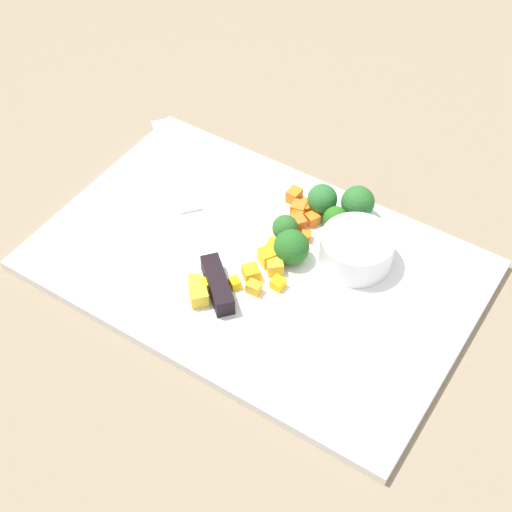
# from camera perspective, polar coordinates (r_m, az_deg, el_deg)

# --- Properties ---
(ground_plane) EXTENTS (4.00, 4.00, 0.00)m
(ground_plane) POSITION_cam_1_polar(r_m,az_deg,el_deg) (0.92, 0.00, -0.91)
(ground_plane) COLOR gray
(cutting_board) EXTENTS (0.50, 0.33, 0.01)m
(cutting_board) POSITION_cam_1_polar(r_m,az_deg,el_deg) (0.92, 0.00, -0.67)
(cutting_board) COLOR white
(cutting_board) RESTS_ON ground_plane
(prep_bowl) EXTENTS (0.09, 0.09, 0.04)m
(prep_bowl) POSITION_cam_1_polar(r_m,az_deg,el_deg) (0.91, 7.34, 0.47)
(prep_bowl) COLOR white
(prep_bowl) RESTS_ON cutting_board
(chef_knife) EXTENTS (0.29, 0.25, 0.02)m
(chef_knife) POSITION_cam_1_polar(r_m,az_deg,el_deg) (0.92, -3.87, 0.93)
(chef_knife) COLOR silver
(chef_knife) RESTS_ON cutting_board
(carrot_dice_0) EXTENTS (0.02, 0.02, 0.01)m
(carrot_dice_0) POSITION_cam_1_polar(r_m,az_deg,el_deg) (0.92, 1.98, 0.61)
(carrot_dice_0) COLOR orange
(carrot_dice_0) RESTS_ON cutting_board
(carrot_dice_1) EXTENTS (0.02, 0.02, 0.01)m
(carrot_dice_1) POSITION_cam_1_polar(r_m,az_deg,el_deg) (0.93, 1.98, 1.24)
(carrot_dice_1) COLOR orange
(carrot_dice_1) RESTS_ON cutting_board
(carrot_dice_2) EXTENTS (0.02, 0.02, 0.01)m
(carrot_dice_2) POSITION_cam_1_polar(r_m,az_deg,el_deg) (0.96, 4.13, 2.71)
(carrot_dice_2) COLOR orange
(carrot_dice_2) RESTS_ON cutting_board
(carrot_dice_3) EXTENTS (0.02, 0.02, 0.01)m
(carrot_dice_3) POSITION_cam_1_polar(r_m,az_deg,el_deg) (0.94, 2.21, 2.14)
(carrot_dice_3) COLOR orange
(carrot_dice_3) RESTS_ON cutting_board
(carrot_dice_4) EXTENTS (0.02, 0.02, 0.02)m
(carrot_dice_4) POSITION_cam_1_polar(r_m,az_deg,el_deg) (0.98, 2.80, 4.42)
(carrot_dice_4) COLOR orange
(carrot_dice_4) RESTS_ON cutting_board
(carrot_dice_5) EXTENTS (0.02, 0.02, 0.01)m
(carrot_dice_5) POSITION_cam_1_polar(r_m,az_deg,el_deg) (0.97, 3.77, 3.54)
(carrot_dice_5) COLOR orange
(carrot_dice_5) RESTS_ON cutting_board
(carrot_dice_6) EXTENTS (0.02, 0.02, 0.01)m
(carrot_dice_6) POSITION_cam_1_polar(r_m,az_deg,el_deg) (0.97, 3.12, 3.49)
(carrot_dice_6) COLOR orange
(carrot_dice_6) RESTS_ON cutting_board
(carrot_dice_7) EXTENTS (0.01, 0.01, 0.01)m
(carrot_dice_7) POSITION_cam_1_polar(r_m,az_deg,el_deg) (0.96, 3.00, 2.90)
(carrot_dice_7) COLOR orange
(carrot_dice_7) RESTS_ON cutting_board
(carrot_dice_8) EXTENTS (0.02, 0.02, 0.01)m
(carrot_dice_8) POSITION_cam_1_polar(r_m,az_deg,el_deg) (0.93, 3.10, 0.99)
(carrot_dice_8) COLOR orange
(carrot_dice_8) RESTS_ON cutting_board
(carrot_dice_9) EXTENTS (0.02, 0.02, 0.02)m
(carrot_dice_9) POSITION_cam_1_polar(r_m,az_deg,el_deg) (0.95, 3.08, 2.43)
(carrot_dice_9) COLOR orange
(carrot_dice_9) RESTS_ON cutting_board
(carrot_dice_10) EXTENTS (0.01, 0.01, 0.01)m
(carrot_dice_10) POSITION_cam_1_polar(r_m,az_deg,el_deg) (0.98, 3.40, 3.95)
(carrot_dice_10) COLOR orange
(carrot_dice_10) RESTS_ON cutting_board
(carrot_dice_11) EXTENTS (0.02, 0.02, 0.01)m
(carrot_dice_11) POSITION_cam_1_polar(r_m,az_deg,el_deg) (0.94, 3.67, 1.43)
(carrot_dice_11) COLOR orange
(carrot_dice_11) RESTS_ON cutting_board
(carrot_dice_12) EXTENTS (0.02, 0.02, 0.01)m
(carrot_dice_12) POSITION_cam_1_polar(r_m,az_deg,el_deg) (0.92, 1.46, 0.20)
(carrot_dice_12) COLOR orange
(carrot_dice_12) RESTS_ON cutting_board
(pepper_dice_0) EXTENTS (0.02, 0.02, 0.01)m
(pepper_dice_0) POSITION_cam_1_polar(r_m,az_deg,el_deg) (0.88, -3.54, -2.13)
(pepper_dice_0) COLOR yellow
(pepper_dice_0) RESTS_ON cutting_board
(pepper_dice_1) EXTENTS (0.02, 0.01, 0.01)m
(pepper_dice_1) POSITION_cam_1_polar(r_m,az_deg,el_deg) (0.88, -0.16, -2.31)
(pepper_dice_1) COLOR yellow
(pepper_dice_1) RESTS_ON cutting_board
(pepper_dice_2) EXTENTS (0.01, 0.01, 0.01)m
(pepper_dice_2) POSITION_cam_1_polar(r_m,az_deg,el_deg) (0.89, 1.61, -2.01)
(pepper_dice_2) COLOR yellow
(pepper_dice_2) RESTS_ON cutting_board
(pepper_dice_3) EXTENTS (0.02, 0.02, 0.02)m
(pepper_dice_3) POSITION_cam_1_polar(r_m,az_deg,el_deg) (0.92, 1.49, 0.54)
(pepper_dice_3) COLOR yellow
(pepper_dice_3) RESTS_ON cutting_board
(pepper_dice_4) EXTENTS (0.03, 0.03, 0.02)m
(pepper_dice_4) POSITION_cam_1_polar(r_m,az_deg,el_deg) (0.91, 0.92, -0.02)
(pepper_dice_4) COLOR yellow
(pepper_dice_4) RESTS_ON cutting_board
(pepper_dice_5) EXTENTS (0.03, 0.03, 0.02)m
(pepper_dice_5) POSITION_cam_1_polar(r_m,az_deg,el_deg) (0.89, -0.36, -1.24)
(pepper_dice_5) COLOR yellow
(pepper_dice_5) RESTS_ON cutting_board
(pepper_dice_6) EXTENTS (0.03, 0.03, 0.02)m
(pepper_dice_6) POSITION_cam_1_polar(r_m,az_deg,el_deg) (0.87, -4.19, -2.98)
(pepper_dice_6) COLOR yellow
(pepper_dice_6) RESTS_ON cutting_board
(pepper_dice_7) EXTENTS (0.03, 0.03, 0.02)m
(pepper_dice_7) POSITION_cam_1_polar(r_m,az_deg,el_deg) (0.90, 1.52, -0.57)
(pepper_dice_7) COLOR yellow
(pepper_dice_7) RESTS_ON cutting_board
(pepper_dice_8) EXTENTS (0.02, 0.02, 0.01)m
(pepper_dice_8) POSITION_cam_1_polar(r_m,az_deg,el_deg) (0.89, -4.44, -2.02)
(pepper_dice_8) COLOR yellow
(pepper_dice_8) RESTS_ON cutting_board
(pepper_dice_9) EXTENTS (0.02, 0.02, 0.01)m
(pepper_dice_9) POSITION_cam_1_polar(r_m,az_deg,el_deg) (0.89, -1.77, -1.87)
(pepper_dice_9) COLOR yellow
(pepper_dice_9) RESTS_ON cutting_board
(broccoli_floret_0) EXTENTS (0.04, 0.04, 0.04)m
(broccoli_floret_0) POSITION_cam_1_polar(r_m,az_deg,el_deg) (0.90, 2.59, 0.65)
(broccoli_floret_0) COLOR #98C15A
(broccoli_floret_0) RESTS_ON cutting_board
(broccoli_floret_1) EXTENTS (0.04, 0.04, 0.04)m
(broccoli_floret_1) POSITION_cam_1_polar(r_m,az_deg,el_deg) (0.96, 4.85, 4.15)
(broccoli_floret_1) COLOR #8DBB5B
(broccoli_floret_1) RESTS_ON cutting_board
(broccoli_floret_2) EXTENTS (0.04, 0.04, 0.05)m
(broccoli_floret_2) POSITION_cam_1_polar(r_m,az_deg,el_deg) (0.96, 7.43, 3.87)
(broccoli_floret_2) COLOR #84C15D
(broccoli_floret_2) RESTS_ON cutting_board
(broccoli_floret_3) EXTENTS (0.03, 0.03, 0.04)m
(broccoli_floret_3) POSITION_cam_1_polar(r_m,az_deg,el_deg) (0.92, 2.13, 2.05)
(broccoli_floret_3) COLOR #91C168
(broccoli_floret_3) RESTS_ON cutting_board
(broccoli_floret_4) EXTENTS (0.03, 0.03, 0.03)m
(broccoli_floret_4) POSITION_cam_1_polar(r_m,az_deg,el_deg) (0.94, 5.82, 2.69)
(broccoli_floret_4) COLOR #91AE6D
(broccoli_floret_4) RESTS_ON cutting_board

